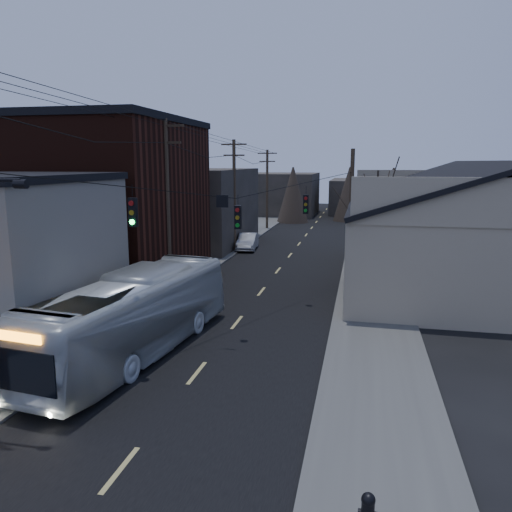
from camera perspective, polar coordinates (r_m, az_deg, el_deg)
The scene contains 13 objects.
road_surface at distance 39.57m, azimuth 3.49°, elevation -0.45°, with size 9.00×110.00×0.02m, color black.
sidewalk_left at distance 41.01m, azimuth -5.52°, elevation -0.01°, with size 4.00×110.00×0.12m, color #474744.
sidewalk_right at distance 39.15m, azimuth 12.94°, elevation -0.75°, with size 4.00×110.00×0.12m, color #474744.
building_brick at distance 32.57m, azimuth -16.96°, elevation 5.57°, with size 10.00×12.00×10.00m, color black.
building_left_far at distance 47.12m, azimuth -6.89°, elevation 5.58°, with size 9.00×14.00×7.00m, color #2E2A25.
warehouse at distance 34.54m, azimuth 24.06°, elevation 1.52°, with size 16.16×20.60×7.73m.
building_far_left at distance 74.48m, azimuth 2.98°, elevation 7.12°, with size 10.00×12.00×6.00m, color #2E2A25.
building_far_right at distance 78.58m, azimuth 13.03°, elevation 6.68°, with size 12.00×14.00×5.00m, color #2E2A25.
bare_tree at distance 28.70m, azimuth 13.47°, elevation 2.28°, with size 0.40×0.40×7.20m, color black.
utility_lines at distance 33.83m, azimuth -3.17°, elevation 6.11°, with size 11.24×45.28×10.50m.
bus at distance 20.56m, azimuth -13.77°, elevation -6.61°, with size 2.77×11.85×3.30m, color #B2B9BF.
parked_car at distance 44.11m, azimuth -0.96°, elevation 1.66°, with size 1.52×4.35×1.43m, color #A3A5AA.
fire_hydrant at distance 11.78m, azimuth 12.66°, elevation -26.54°, with size 0.41×0.30×0.87m.
Camera 1 is at (5.73, -8.40, 7.67)m, focal length 35.00 mm.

